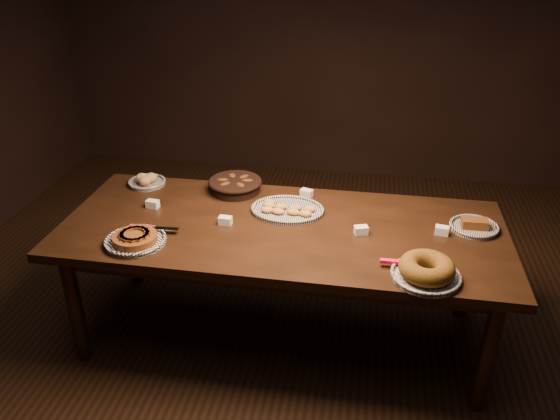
% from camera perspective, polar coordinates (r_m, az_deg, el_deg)
% --- Properties ---
extents(ground, '(5.00, 5.00, 0.00)m').
position_cam_1_polar(ground, '(3.39, 0.17, -12.80)').
color(ground, black).
rests_on(ground, ground).
extents(buffet_table, '(2.40, 1.00, 0.75)m').
position_cam_1_polar(buffet_table, '(2.99, 0.19, -2.91)').
color(buffet_table, black).
rests_on(buffet_table, ground).
extents(apple_tart_plate, '(0.34, 0.31, 0.06)m').
position_cam_1_polar(apple_tart_plate, '(2.89, -14.87, -2.96)').
color(apple_tart_plate, white).
rests_on(apple_tart_plate, buffet_table).
extents(madeleine_platter, '(0.41, 0.34, 0.05)m').
position_cam_1_polar(madeleine_platter, '(3.09, 0.73, 0.06)').
color(madeleine_platter, black).
rests_on(madeleine_platter, buffet_table).
extents(bundt_cake_plate, '(0.37, 0.32, 0.10)m').
position_cam_1_polar(bundt_cake_plate, '(2.60, 15.03, -6.11)').
color(bundt_cake_plate, black).
rests_on(bundt_cake_plate, buffet_table).
extents(croissant_basket, '(0.40, 0.40, 0.08)m').
position_cam_1_polar(croissant_basket, '(3.33, -4.71, 2.70)').
color(croissant_basket, black).
rests_on(croissant_basket, buffet_table).
extents(bread_roll_plate, '(0.23, 0.23, 0.07)m').
position_cam_1_polar(bread_roll_plate, '(3.51, -13.78, 2.98)').
color(bread_roll_plate, white).
rests_on(bread_roll_plate, buffet_table).
extents(loaf_plate, '(0.26, 0.26, 0.06)m').
position_cam_1_polar(loaf_plate, '(3.10, 19.63, -1.59)').
color(loaf_plate, black).
rests_on(loaf_plate, buffet_table).
extents(tent_cards, '(1.69, 0.47, 0.04)m').
position_cam_1_polar(tent_cards, '(3.02, 1.54, -0.51)').
color(tent_cards, white).
rests_on(tent_cards, buffet_table).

